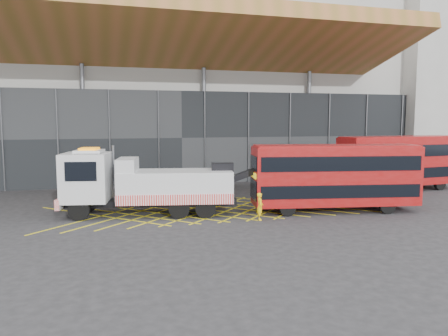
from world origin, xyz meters
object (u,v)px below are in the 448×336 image
object	(u,v)px
bus_towed	(335,175)
bus_second	(401,160)
recovery_truck	(142,184)
worker	(260,206)

from	to	relation	value
bus_towed	bus_second	distance (m)	10.79
recovery_truck	bus_second	distance (m)	20.71
recovery_truck	bus_second	size ratio (longest dim) A/B	1.08
recovery_truck	worker	world-z (taller)	recovery_truck
bus_towed	bus_second	world-z (taller)	bus_second
bus_towed	worker	size ratio (longest dim) A/B	6.64
recovery_truck	bus_towed	size ratio (longest dim) A/B	1.14
bus_second	worker	distance (m)	15.85
recovery_truck	bus_second	world-z (taller)	bus_second
bus_towed	bus_second	xyz separation A→B (m)	(9.10, 5.80, 0.13)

